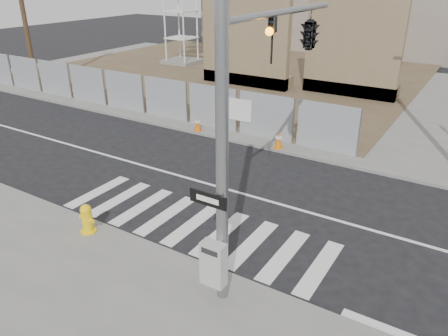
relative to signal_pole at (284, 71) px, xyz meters
The scene contains 12 objects.
ground 5.77m from the signal_pole, 140.66° to the left, with size 100.00×100.00×0.00m, color black.
sidewalk_far 16.91m from the signal_pole, 98.84° to the left, with size 50.00×20.00×0.12m, color slate.
signal_pole is the anchor object (origin of this frame).
chain_link_fence 14.80m from the signal_pole, 150.58° to the left, with size 24.60×0.04×2.00m, color gray.
concrete_wall_left 17.92m from the signal_pole, 122.11° to the left, with size 6.00×1.30×8.00m.
concrete_wall_right 16.46m from the signal_pole, 100.52° to the left, with size 5.50×1.30×8.00m.
utility_pole_left 21.84m from the signal_pole, 159.79° to the left, with size 1.60×0.28×10.00m.
fire_hydrant 6.79m from the signal_pole, 151.85° to the right, with size 0.55×0.55×0.87m.
traffic_cone_a 18.61m from the signal_pole, 156.24° to the left, with size 0.45×0.45×0.68m.
traffic_cone_b 13.99m from the signal_pole, 145.60° to the left, with size 0.45×0.45×0.74m.
traffic_cone_c 10.36m from the signal_pole, 138.24° to the left, with size 0.40×0.40×0.67m.
traffic_cone_d 8.13m from the signal_pole, 114.64° to the left, with size 0.46×0.46×0.72m.
Camera 1 is at (6.74, -11.54, 6.93)m, focal length 35.00 mm.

